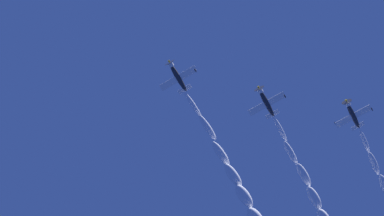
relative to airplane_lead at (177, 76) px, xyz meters
name	(u,v)px	position (x,y,z in m)	size (l,w,h in m)	color
airplane_lead	(177,76)	(0.00, 0.00, 0.00)	(7.90, 8.63, 3.02)	#232328
airplane_left_wingman	(266,102)	(-7.72, 18.84, -0.85)	(7.90, 8.65, 3.12)	#232328
airplane_right_wingman	(352,114)	(-14.22, 38.91, 1.67)	(7.89, 8.65, 2.98)	#232328
smoke_trail_lead	(248,204)	(-31.37, 13.10, -5.92)	(43.60, 19.70, 10.25)	white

